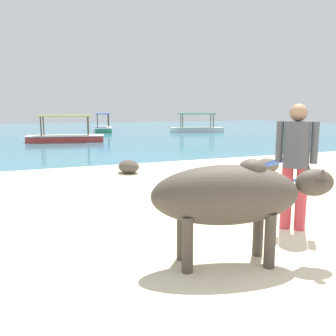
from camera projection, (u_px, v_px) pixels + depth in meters
name	position (u px, v px, depth m)	size (l,w,h in m)	color
sand_beach	(298.00, 256.00, 3.92)	(18.00, 14.00, 0.04)	beige
water_surface	(60.00, 133.00, 23.90)	(60.00, 36.00, 0.03)	teal
cow	(231.00, 196.00, 3.57)	(1.91, 0.94, 1.07)	#4C4238
deck_chair_near	(282.00, 173.00, 6.69)	(0.69, 0.87, 0.68)	#A37A4C
person_standing	(296.00, 157.00, 4.58)	(0.39, 0.39, 1.62)	#CC3D47
shore_rock_large	(267.00, 165.00, 8.97)	(0.61, 0.55, 0.34)	#6B5B4C
shore_rock_medium	(129.00, 167.00, 8.86)	(0.60, 0.49, 0.32)	brown
boat_red	(66.00, 136.00, 17.60)	(3.84, 1.94, 1.29)	#C63833
boat_green	(103.00, 128.00, 25.77)	(1.90, 3.83, 1.29)	#338E66
boat_white	(197.00, 128.00, 25.22)	(3.85, 2.09, 1.29)	white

